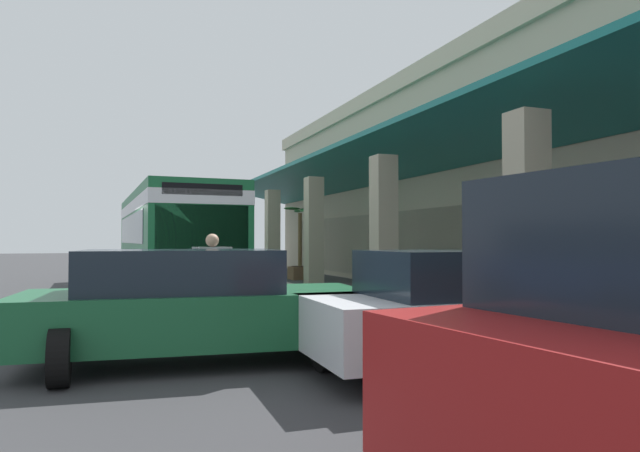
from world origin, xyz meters
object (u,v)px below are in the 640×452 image
(potted_palm, at_px, (300,261))
(parked_sedan_white, at_px, (481,309))
(transit_bus, at_px, (171,232))
(pedestrian, at_px, (212,277))
(parked_sedan_green, at_px, (193,305))

(potted_palm, bearing_deg, parked_sedan_white, -10.44)
(transit_bus, relative_size, potted_palm, 3.83)
(transit_bus, bearing_deg, pedestrian, -1.30)
(potted_palm, bearing_deg, parked_sedan_green, -23.36)
(parked_sedan_white, xyz_separation_m, pedestrian, (-4.03, -2.61, 0.21))
(potted_palm, bearing_deg, pedestrian, -24.85)
(pedestrian, height_order, potted_palm, potted_palm)
(transit_bus, height_order, parked_sedan_white, transit_bus)
(parked_sedan_green, xyz_separation_m, pedestrian, (-2.35, 0.64, 0.21))
(transit_bus, bearing_deg, parked_sedan_green, -4.14)
(parked_sedan_white, xyz_separation_m, potted_palm, (-16.05, 2.96, -0.00))
(parked_sedan_white, height_order, potted_palm, potted_palm)
(parked_sedan_green, bearing_deg, transit_bus, 175.86)
(parked_sedan_green, bearing_deg, potted_palm, 156.64)
(transit_bus, relative_size, parked_sedan_white, 2.54)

